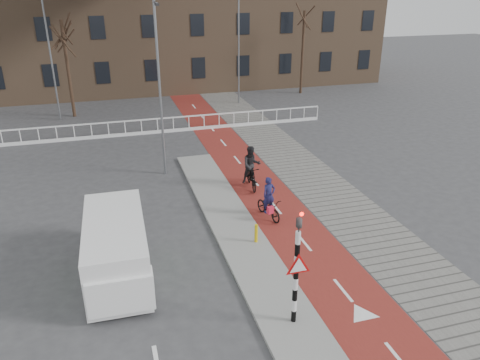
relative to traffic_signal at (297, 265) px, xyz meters
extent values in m
plane|color=#38383A|center=(0.60, 2.02, -1.99)|extent=(120.00, 120.00, 0.00)
cube|color=maroon|center=(2.10, 12.02, -1.98)|extent=(2.50, 60.00, 0.01)
cube|color=slate|center=(4.90, 12.02, -1.98)|extent=(3.00, 60.00, 0.01)
cube|color=gray|center=(-0.10, 6.02, -1.93)|extent=(1.80, 16.00, 0.12)
cylinder|color=black|center=(0.00, 0.02, -0.43)|extent=(0.14, 0.14, 2.88)
imported|color=black|center=(0.00, 0.02, 1.41)|extent=(0.13, 0.16, 0.80)
cylinder|color=#FF0C05|center=(0.00, -0.12, 1.59)|extent=(0.11, 0.02, 0.11)
cylinder|color=gold|center=(0.34, 4.43, -1.52)|extent=(0.12, 0.12, 0.71)
imported|color=black|center=(1.49, 6.31, -1.54)|extent=(0.92, 1.74, 0.87)
imported|color=#1B1B48|center=(1.49, 6.31, -0.98)|extent=(0.62, 0.47, 1.51)
cube|color=red|center=(1.37, 5.78, -1.38)|extent=(0.27, 0.20, 0.29)
imported|color=black|center=(1.72, 9.34, -1.41)|extent=(0.71, 1.93, 1.14)
imported|color=black|center=(1.72, 9.34, -0.85)|extent=(0.93, 0.76, 1.78)
cube|color=white|center=(-4.60, 3.83, -0.92)|extent=(1.98, 4.71, 1.87)
cube|color=#2B8C1E|center=(-5.54, 3.83, -1.02)|extent=(0.09, 2.99, 0.55)
cube|color=#2B8C1E|center=(-3.66, 3.83, -1.02)|extent=(0.09, 2.99, 0.55)
cube|color=black|center=(-4.60, 1.84, -0.52)|extent=(1.68, 0.09, 0.90)
cylinder|color=black|center=(-5.43, 2.26, -1.66)|extent=(0.25, 0.66, 0.65)
cylinder|color=black|center=(-3.85, 2.22, -1.66)|extent=(0.25, 0.66, 0.65)
cylinder|color=black|center=(-5.35, 5.43, -1.66)|extent=(0.25, 0.66, 0.65)
cylinder|color=black|center=(-3.77, 5.39, -1.66)|extent=(0.25, 0.66, 0.65)
cube|color=silver|center=(-4.40, 19.02, -1.04)|extent=(28.00, 0.08, 0.08)
cube|color=silver|center=(-4.40, 19.02, -1.89)|extent=(28.00, 0.10, 0.20)
cube|color=#7F6047|center=(-2.40, 34.02, 4.01)|extent=(46.00, 10.00, 12.00)
cylinder|color=black|center=(-6.59, 24.69, 1.29)|extent=(0.23, 0.23, 6.56)
cylinder|color=black|center=(11.77, 26.97, 1.34)|extent=(0.21, 0.21, 6.66)
cylinder|color=slate|center=(-1.90, 12.20, 2.10)|extent=(0.12, 0.12, 8.18)
cylinder|color=slate|center=(-7.51, 24.08, 2.31)|extent=(0.12, 0.12, 8.61)
cylinder|color=slate|center=(5.72, 25.14, 2.47)|extent=(0.12, 0.12, 8.93)
camera|label=1|loc=(-4.43, -9.68, 7.02)|focal=35.00mm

